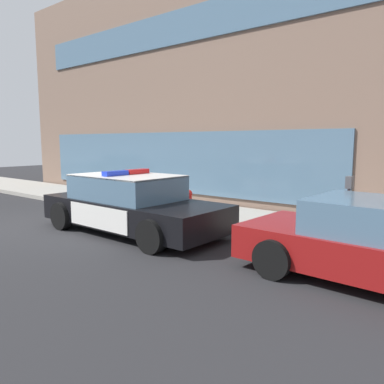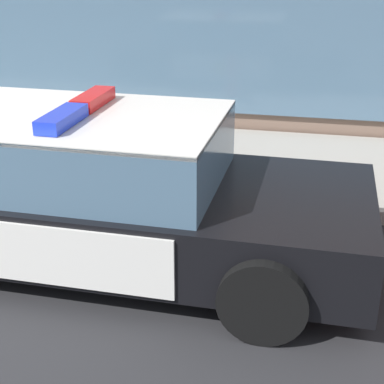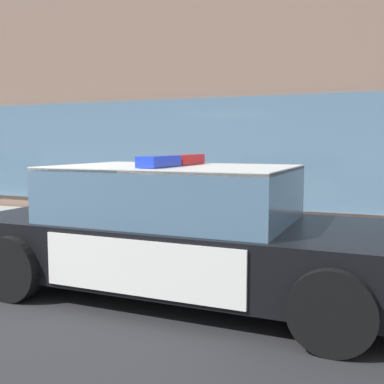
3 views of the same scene
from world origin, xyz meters
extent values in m
plane|color=#262628|center=(0.00, 0.00, 0.00)|extent=(48.00, 48.00, 0.00)
cube|color=#A39E93|center=(0.00, 3.72, 0.07)|extent=(48.00, 2.69, 0.15)
cube|color=#7A6051|center=(2.41, 10.74, 4.15)|extent=(21.93, 11.27, 8.29)
cube|color=slate|center=(-0.22, 5.08, 1.45)|extent=(13.16, 0.08, 2.10)
cube|color=slate|center=(2.41, 5.08, 5.97)|extent=(18.42, 0.08, 1.10)
cube|color=black|center=(2.47, 1.13, 0.50)|extent=(4.83, 1.96, 0.60)
cube|color=silver|center=(4.01, 1.10, 0.67)|extent=(1.66, 1.87, 0.05)
cube|color=silver|center=(0.79, 1.16, 0.67)|extent=(1.38, 1.86, 0.05)
cube|color=silver|center=(2.39, 2.08, 0.50)|extent=(2.02, 0.06, 0.51)
cube|color=silver|center=(2.36, 0.18, 0.50)|extent=(2.02, 0.06, 0.51)
cube|color=yellow|center=(2.39, 2.10, 0.50)|extent=(0.22, 0.02, 0.26)
cube|color=slate|center=(2.28, 1.13, 1.07)|extent=(2.52, 1.73, 0.60)
cube|color=silver|center=(2.28, 1.13, 1.36)|extent=(2.52, 1.73, 0.04)
cube|color=red|center=(2.29, 1.47, 1.44)|extent=(0.21, 0.64, 0.11)
cube|color=blue|center=(2.27, 0.79, 1.44)|extent=(0.21, 0.64, 0.11)
cylinder|color=black|center=(4.07, 2.04, 0.34)|extent=(0.68, 0.23, 0.68)
cylinder|color=black|center=(4.04, 0.16, 0.34)|extent=(0.68, 0.23, 0.68)
cylinder|color=black|center=(0.90, 2.09, 0.34)|extent=(0.68, 0.23, 0.68)
cylinder|color=black|center=(0.87, 0.22, 0.34)|extent=(0.68, 0.23, 0.68)
cylinder|color=red|center=(2.75, 2.90, 0.20)|extent=(0.28, 0.28, 0.10)
cylinder|color=red|center=(2.75, 2.90, 0.47)|extent=(0.19, 0.19, 0.45)
sphere|color=red|center=(2.75, 2.90, 0.77)|extent=(0.22, 0.22, 0.22)
cylinder|color=gray|center=(2.75, 2.90, 0.84)|extent=(0.06, 0.06, 0.05)
cylinder|color=gray|center=(2.75, 2.76, 0.50)|extent=(0.09, 0.10, 0.09)
cylinder|color=gray|center=(2.75, 3.05, 0.50)|extent=(0.09, 0.10, 0.09)
cylinder|color=gray|center=(2.90, 2.90, 0.46)|extent=(0.10, 0.12, 0.12)
cylinder|color=black|center=(6.58, 2.20, 0.32)|extent=(0.65, 0.23, 0.64)
cylinder|color=black|center=(6.50, 0.39, 0.32)|extent=(0.65, 0.23, 0.64)
cylinder|color=slate|center=(6.94, 2.79, 0.70)|extent=(0.06, 0.06, 1.10)
cube|color=#474C51|center=(6.94, 2.79, 1.37)|extent=(0.12, 0.18, 0.24)
camera|label=1|loc=(9.05, -4.84, 2.16)|focal=34.82mm
camera|label=2|loc=(4.30, -3.54, 2.76)|focal=54.92mm
camera|label=3|loc=(4.33, -3.41, 1.61)|focal=43.26mm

